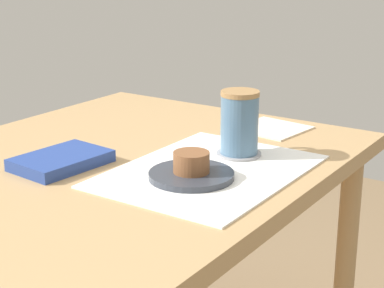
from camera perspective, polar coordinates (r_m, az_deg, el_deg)
dining_table at (r=1.35m, az=-7.12°, el=-5.10°), size 1.03×0.81×0.74m
placemat at (r=1.24m, az=1.53°, el=-2.42°), size 0.43×0.32×0.00m
pastry_plate at (r=1.19m, az=-0.19°, el=-2.85°), size 0.16×0.16×0.01m
pastry at (r=1.19m, az=-0.19°, el=-1.69°), size 0.07×0.07×0.04m
coffee_coaster at (r=1.34m, az=4.18°, el=-0.88°), size 0.09×0.09×0.00m
coffee_mug at (r=1.32m, az=4.29°, el=1.96°), size 0.11×0.08×0.13m
paper_napkin at (r=1.55m, az=7.09°, el=1.39°), size 0.17×0.17×0.00m
small_book at (r=1.30m, az=-11.54°, el=-1.44°), size 0.19×0.14×0.02m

